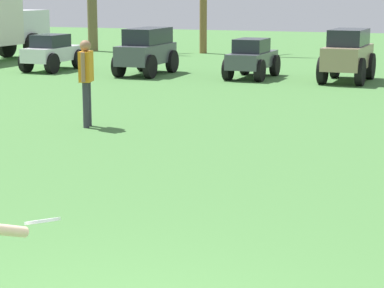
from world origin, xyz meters
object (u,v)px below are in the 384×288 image
(frisbee_in_flight, at_px, (43,221))
(teammate_near_sideline, at_px, (86,75))
(parked_car_slot_b, at_px, (147,50))
(parked_car_slot_d, at_px, (348,54))
(parked_car_slot_c, at_px, (252,58))
(parked_car_slot_a, at_px, (52,52))

(frisbee_in_flight, xyz_separation_m, teammate_near_sideline, (-3.51, 7.26, 0.18))
(parked_car_slot_b, bearing_deg, teammate_near_sideline, -73.69)
(parked_car_slot_b, distance_m, parked_car_slot_d, 5.75)
(frisbee_in_flight, relative_size, parked_car_slot_d, 0.16)
(teammate_near_sideline, relative_size, parked_car_slot_d, 0.65)
(frisbee_in_flight, relative_size, parked_car_slot_b, 0.16)
(teammate_near_sideline, bearing_deg, parked_car_slot_c, 85.08)
(teammate_near_sideline, xyz_separation_m, parked_car_slot_d, (3.35, 8.47, -0.20))
(parked_car_slot_c, bearing_deg, parked_car_slot_d, 2.12)
(teammate_near_sideline, height_order, parked_car_slot_b, teammate_near_sideline)
(parked_car_slot_b, bearing_deg, frisbee_in_flight, -69.09)
(parked_car_slot_a, relative_size, parked_car_slot_b, 0.93)
(frisbee_in_flight, bearing_deg, parked_car_slot_d, 90.56)
(parked_car_slot_c, bearing_deg, frisbee_in_flight, -79.90)
(frisbee_in_flight, distance_m, parked_car_slot_a, 17.91)
(parked_car_slot_a, height_order, parked_car_slot_c, same)
(parked_car_slot_c, bearing_deg, parked_car_slot_b, -176.25)
(parked_car_slot_a, relative_size, parked_car_slot_c, 1.00)
(parked_car_slot_d, bearing_deg, parked_car_slot_c, -177.88)
(frisbee_in_flight, height_order, parked_car_slot_c, parked_car_slot_c)
(parked_car_slot_d, bearing_deg, parked_car_slot_a, -178.20)
(parked_car_slot_d, bearing_deg, frisbee_in_flight, -89.44)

